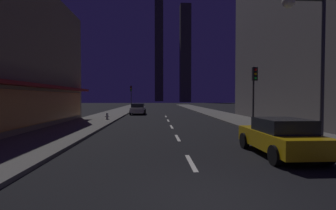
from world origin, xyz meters
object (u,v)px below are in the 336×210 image
Objects in this scene: fire_hydrant_far_left at (107,116)px; street_lamp_right at (305,34)px; car_parked_far at (138,109)px; traffic_light_near_right at (254,84)px; traffic_light_far_left at (131,92)px; car_parked_near at (280,137)px.

street_lamp_right is (11.28, -13.35, 4.61)m from fire_hydrant_far_left.
traffic_light_near_right reaches higher than car_parked_far.
street_lamp_right is at bearing -91.18° from traffic_light_near_right.
street_lamp_right is at bearing -71.51° from traffic_light_far_left.
car_parked_far is 10.40m from traffic_light_far_left.
traffic_light_near_right is 6.14m from street_lamp_right.
traffic_light_far_left is 0.64× the size of street_lamp_right.
traffic_light_near_right reaches higher than car_parked_near.
street_lamp_right reaches higher than traffic_light_near_right.
car_parked_far is at bearing 111.66° from street_lamp_right.
car_parked_far is 6.48× the size of fire_hydrant_far_left.
traffic_light_near_right is at bearing 75.27° from car_parked_near.
traffic_light_near_right and traffic_light_far_left have the same top height.
street_lamp_right is at bearing -49.80° from fire_hydrant_far_left.
traffic_light_near_right is (11.40, -7.50, 2.74)m from fire_hydrant_far_left.
traffic_light_near_right reaches higher than fire_hydrant_far_left.
street_lamp_right reaches higher than traffic_light_far_left.
street_lamp_right is (8.98, -22.62, 4.33)m from car_parked_far.
traffic_light_near_right is at bearing 88.82° from street_lamp_right.
traffic_light_near_right is at bearing -61.51° from car_parked_far.
traffic_light_far_left is (-9.10, 33.92, 2.45)m from car_parked_near.
traffic_light_near_right is (9.10, -16.77, 2.45)m from car_parked_far.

